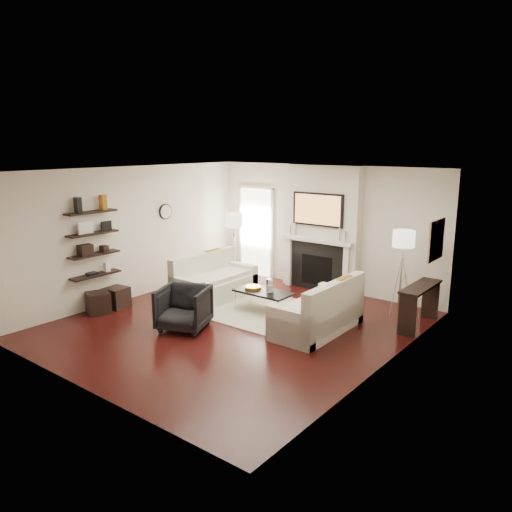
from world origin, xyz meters
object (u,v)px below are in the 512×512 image
Objects in this scene: armchair at (184,306)px; lamp_right_shade at (404,239)px; loveseat_right_base at (317,319)px; coffee_table at (263,292)px; lamp_left_shade at (234,220)px; ottoman_near at (117,297)px; loveseat_left_base at (215,289)px.

armchair is 2.06× the size of lamp_right_shade.
loveseat_right_base is 1.64× the size of coffee_table.
loveseat_right_base is 2.23m from lamp_right_shade.
lamp_left_shade is (-1.26, 2.81, 1.04)m from armchair.
armchair is at bearing 0.08° from ottoman_near.
coffee_table is at bearing 32.12° from ottoman_near.
coffee_table is at bearing 171.45° from loveseat_right_base.
coffee_table is at bearing -2.95° from loveseat_left_base.
coffee_table reaches higher than ottoman_near.
ottoman_near is (-3.74, -1.34, -0.01)m from loveseat_right_base.
lamp_left_shade reaches higher than loveseat_right_base.
lamp_right_shade is (3.38, 1.41, 1.24)m from loveseat_left_base.
loveseat_left_base is 4.50× the size of lamp_right_shade.
loveseat_left_base and coffee_table have the same top height.
lamp_right_shade is (3.90, 0.20, 0.00)m from lamp_left_shade.
lamp_left_shade is at bearing 154.67° from loveseat_right_base.
lamp_left_shade is 3.91m from lamp_right_shade.
loveseat_left_base is 3.87m from lamp_right_shade.
lamp_right_shade is at bearing 35.45° from coffee_table.
coffee_table is 2.75× the size of ottoman_near.
loveseat_right_base and coffee_table have the same top height.
lamp_left_shade is 1.00× the size of lamp_right_shade.
lamp_right_shade is at bearing 65.04° from loveseat_right_base.
ottoman_near is at bearing 156.78° from armchair.
loveseat_left_base and loveseat_right_base have the same top height.
loveseat_left_base is 1.96m from ottoman_near.
armchair is at bearing -131.27° from lamp_right_shade.
armchair is (-0.56, -1.53, 0.01)m from coffee_table.
lamp_left_shade is (-3.12, 1.48, 1.24)m from loveseat_right_base.
lamp_left_shade reaches higher than loveseat_left_base.
loveseat_left_base reaches higher than ottoman_near.
coffee_table is at bearing -35.15° from lamp_left_shade.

